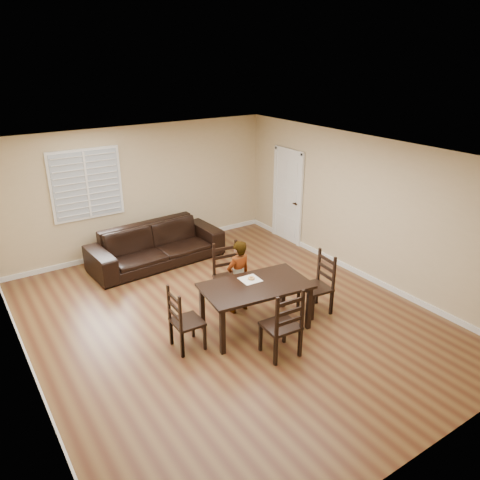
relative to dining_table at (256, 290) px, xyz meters
name	(u,v)px	position (x,y,z in m)	size (l,w,h in m)	color
ground	(229,319)	(-0.20, 0.46, -0.68)	(7.00, 7.00, 0.00)	brown
room	(224,211)	(-0.17, 0.63, 1.12)	(6.04, 7.04, 2.72)	#C7B186
dining_table	(256,290)	(0.00, 0.00, 0.00)	(1.74, 1.12, 0.77)	black
chair_near	(227,274)	(0.13, 1.04, -0.20)	(0.54, 0.51, 1.06)	black
chair_far	(286,329)	(-0.10, -0.87, -0.19)	(0.51, 0.48, 1.08)	black
chair_left	(180,323)	(-1.24, 0.14, -0.23)	(0.43, 0.46, 0.99)	black
chair_right	(322,285)	(1.25, -0.15, -0.21)	(0.48, 0.51, 1.04)	black
child	(238,277)	(0.07, 0.59, -0.05)	(0.46, 0.30, 1.27)	gray
napkin	(250,280)	(0.02, 0.18, 0.09)	(0.30, 0.30, 0.00)	beige
donut	(251,278)	(0.04, 0.18, 0.11)	(0.11, 0.11, 0.04)	#B97E42
sofa	(156,245)	(-0.27, 3.13, -0.29)	(2.71, 1.06, 0.79)	black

